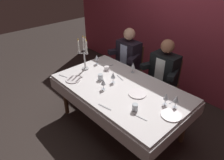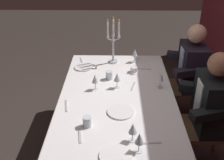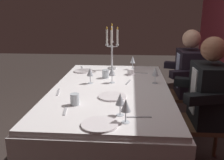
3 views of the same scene
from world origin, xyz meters
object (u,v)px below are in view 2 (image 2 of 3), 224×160
(dinner_plate_2, at_px, (121,112))
(wine_glass_5, at_px, (133,129))
(wine_glass_1, at_px, (161,77))
(wine_glass_3, at_px, (135,53))
(wine_glass_0, at_px, (139,139))
(seated_diner_1, at_px, (213,103))
(coffee_cup_0, at_px, (134,70))
(dinner_plate_0, at_px, (116,156))
(dinner_plate_1, at_px, (84,67))
(wine_glass_2, at_px, (95,79))
(candelabra, at_px, (113,43))
(water_tumbler_1, at_px, (87,122))
(wine_glass_4, at_px, (117,77))
(water_tumbler_0, at_px, (109,75))
(dining_table, at_px, (117,105))
(seated_diner_0, at_px, (192,66))

(dinner_plate_2, height_order, wine_glass_5, wine_glass_5)
(wine_glass_1, relative_size, wine_glass_3, 1.00)
(wine_glass_0, distance_m, seated_diner_1, 0.98)
(wine_glass_1, relative_size, seated_diner_1, 0.13)
(dinner_plate_2, relative_size, seated_diner_1, 0.19)
(coffee_cup_0, bearing_deg, dinner_plate_0, -8.39)
(dinner_plate_1, relative_size, wine_glass_2, 1.33)
(wine_glass_1, relative_size, wine_glass_2, 1.00)
(candelabra, height_order, water_tumbler_1, candelabra)
(candelabra, xyz_separation_m, wine_glass_4, (0.61, 0.05, -0.13))
(dinner_plate_0, xyz_separation_m, wine_glass_0, (-0.06, 0.17, 0.11))
(dinner_plate_2, height_order, wine_glass_4, wine_glass_4)
(dinner_plate_0, distance_m, wine_glass_2, 0.96)
(seated_diner_1, bearing_deg, dinner_plate_0, -51.73)
(dinner_plate_1, height_order, coffee_cup_0, coffee_cup_0)
(wine_glass_1, bearing_deg, coffee_cup_0, -143.71)
(wine_glass_2, relative_size, wine_glass_5, 1.00)
(dinner_plate_1, distance_m, water_tumbler_0, 0.40)
(dining_table, xyz_separation_m, wine_glass_0, (0.77, 0.16, 0.23))
(wine_glass_1, relative_size, seated_diner_0, 0.13)
(wine_glass_3, height_order, water_tumbler_1, wine_glass_3)
(wine_glass_5, bearing_deg, wine_glass_2, -156.52)
(wine_glass_3, relative_size, seated_diner_1, 0.13)
(dinner_plate_2, distance_m, seated_diner_0, 1.28)
(wine_glass_0, distance_m, water_tumbler_0, 1.13)
(wine_glass_2, xyz_separation_m, water_tumbler_1, (0.59, -0.03, -0.07))
(candelabra, height_order, wine_glass_2, candelabra)
(dining_table, relative_size, seated_diner_1, 1.56)
(wine_glass_3, xyz_separation_m, wine_glass_4, (0.62, -0.21, 0.00))
(dinner_plate_2, bearing_deg, water_tumbler_0, -169.25)
(dinner_plate_0, relative_size, coffee_cup_0, 1.81)
(dinner_plate_2, relative_size, wine_glass_1, 1.46)
(dining_table, relative_size, water_tumbler_1, 21.50)
(dining_table, distance_m, wine_glass_0, 0.82)
(seated_diner_1, bearing_deg, dinner_plate_2, -79.11)
(wine_glass_4, bearing_deg, wine_glass_1, 91.52)
(wine_glass_2, xyz_separation_m, water_tumbler_0, (-0.22, 0.13, -0.07))
(seated_diner_1, bearing_deg, candelabra, -133.22)
(dinner_plate_0, distance_m, coffee_cup_0, 1.33)
(candelabra, relative_size, dinner_plate_2, 2.33)
(water_tumbler_0, bearing_deg, dining_table, 14.38)
(wine_glass_3, bearing_deg, dinner_plate_0, -7.76)
(dinner_plate_2, xyz_separation_m, coffee_cup_0, (-0.78, 0.15, 0.02))
(wine_glass_5, bearing_deg, wine_glass_4, -171.71)
(water_tumbler_1, relative_size, coffee_cup_0, 0.68)
(dinner_plate_2, height_order, water_tumbler_1, water_tumbler_1)
(candelabra, distance_m, seated_diner_1, 1.30)
(candelabra, bearing_deg, wine_glass_4, 4.32)
(wine_glass_2, distance_m, wine_glass_3, 0.79)
(candelabra, distance_m, wine_glass_5, 1.43)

